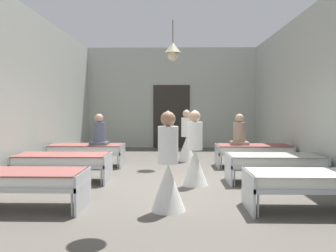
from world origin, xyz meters
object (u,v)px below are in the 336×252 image
(bed_left_row_0, at_px, (21,180))
(bed_right_row_1, at_px, (274,161))
(potted_plant, at_px, (170,128))
(bed_right_row_2, at_px, (253,150))
(patient_seated_secondary, at_px, (99,133))
(bed_right_row_0, at_px, (312,181))
(bed_left_row_1, at_px, (63,161))
(bed_left_row_2, at_px, (87,150))
(patient_seated_primary, at_px, (239,133))
(nurse_near_aisle, at_px, (186,143))
(nurse_mid_aisle, at_px, (168,175))
(nurse_far_aisle, at_px, (195,158))

(bed_left_row_0, height_order, bed_right_row_1, same)
(potted_plant, bearing_deg, bed_right_row_1, -65.76)
(bed_right_row_2, xyz_separation_m, patient_seated_secondary, (-3.98, -0.08, 0.43))
(potted_plant, bearing_deg, bed_right_row_0, -72.02)
(bed_right_row_0, relative_size, bed_left_row_1, 1.00)
(bed_left_row_1, bearing_deg, patient_seated_secondary, 79.13)
(bed_left_row_2, xyz_separation_m, patient_seated_primary, (3.98, 0.06, 0.43))
(bed_left_row_1, bearing_deg, nurse_near_aisle, 47.64)
(bed_left_row_0, distance_m, nurse_mid_aisle, 2.21)
(bed_left_row_1, bearing_deg, nurse_far_aisle, -5.16)
(bed_right_row_0, relative_size, nurse_near_aisle, 1.28)
(patient_seated_primary, bearing_deg, nurse_far_aisle, -120.17)
(bed_left_row_1, height_order, nurse_near_aisle, nurse_near_aisle)
(bed_right_row_2, distance_m, nurse_far_aisle, 2.70)
(potted_plant, bearing_deg, nurse_far_aisle, -83.60)
(nurse_mid_aisle, distance_m, potted_plant, 6.85)
(bed_left_row_0, relative_size, nurse_near_aisle, 1.28)
(bed_left_row_0, height_order, patient_seated_primary, patient_seated_primary)
(bed_right_row_1, relative_size, nurse_near_aisle, 1.28)
(bed_left_row_1, height_order, bed_right_row_1, same)
(bed_right_row_0, distance_m, patient_seated_primary, 3.90)
(bed_right_row_0, height_order, patient_seated_secondary, patient_seated_secondary)
(nurse_far_aisle, bearing_deg, patient_seated_primary, 71.21)
(bed_right_row_2, xyz_separation_m, nurse_mid_aisle, (-2.12, -3.84, 0.09))
(bed_left_row_0, bearing_deg, bed_left_row_2, 90.00)
(potted_plant, bearing_deg, bed_right_row_2, -53.71)
(bed_right_row_0, xyz_separation_m, nurse_far_aisle, (-1.63, 1.66, 0.09))
(bed_left_row_0, relative_size, patient_seated_secondary, 2.38)
(bed_right_row_1, height_order, potted_plant, potted_plant)
(bed_left_row_0, distance_m, bed_right_row_2, 5.76)
(bed_right_row_1, bearing_deg, bed_left_row_0, -156.30)
(bed_left_row_1, distance_m, bed_right_row_2, 4.73)
(bed_right_row_0, height_order, nurse_near_aisle, nurse_near_aisle)
(bed_right_row_1, distance_m, bed_right_row_2, 1.90)
(bed_right_row_1, distance_m, patient_seated_secondary, 4.40)
(bed_left_row_1, bearing_deg, bed_left_row_2, 90.00)
(bed_right_row_1, xyz_separation_m, potted_plant, (-2.21, 4.91, 0.39))
(bed_right_row_0, xyz_separation_m, bed_right_row_1, (0.00, 1.90, 0.00))
(bed_left_row_2, bearing_deg, potted_plant, 54.87)
(bed_left_row_0, bearing_deg, nurse_near_aisle, 61.19)
(bed_right_row_2, height_order, patient_seated_secondary, patient_seated_secondary)
(patient_seated_primary, bearing_deg, nurse_mid_aisle, -114.44)
(bed_right_row_2, bearing_deg, nurse_far_aisle, -127.29)
(bed_left_row_0, relative_size, nurse_far_aisle, 1.28)
(nurse_near_aisle, xyz_separation_m, nurse_mid_aisle, (-0.43, -4.82, 0.00))
(bed_right_row_2, relative_size, nurse_mid_aisle, 1.28)
(bed_right_row_1, relative_size, bed_left_row_2, 1.00)
(bed_right_row_1, relative_size, patient_seated_secondary, 2.38)
(bed_right_row_0, distance_m, patient_seated_secondary, 5.47)
(nurse_far_aisle, relative_size, patient_seated_secondary, 1.86)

